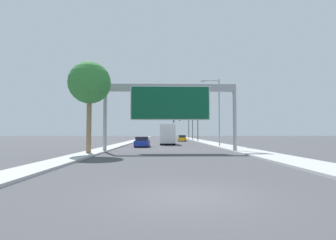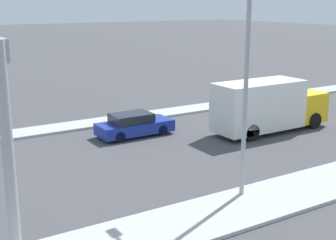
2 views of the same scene
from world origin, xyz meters
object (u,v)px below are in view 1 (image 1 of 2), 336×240
Objects in this scene: car_far_right at (142,142)px; palm_tree_foreground at (90,83)px; car_mid_right at (182,138)px; street_lamp_right at (217,107)px; truck_box_secondary at (166,134)px; sign_gantry at (170,99)px; truck_box_primary at (167,135)px; traffic_light_far_intersection at (183,125)px; traffic_light_mid_block at (188,124)px; traffic_light_near_intersection at (191,121)px.

palm_tree_foreground is (-3.69, -12.44, 5.60)m from car_far_right.
street_lamp_right is (3.05, -23.72, 4.68)m from car_mid_right.
palm_tree_foreground is at bearing -99.00° from truck_box_secondary.
sign_gantry reaches higher than car_far_right.
truck_box_primary is (-3.50, -15.87, 0.96)m from car_mid_right.
traffic_light_far_intersection is at bearing 84.08° from sign_gantry.
street_lamp_right is (0.91, -31.02, 1.14)m from traffic_light_mid_block.
truck_box_secondary is (0.00, 25.59, -0.02)m from truck_box_primary.
truck_box_secondary is 46.19m from palm_tree_foreground.
sign_gantry is at bearing -97.99° from traffic_light_mid_block.
traffic_light_far_intersection reaches higher than truck_box_secondary.
traffic_light_mid_block is 1.02× the size of traffic_light_far_intersection.
palm_tree_foreground is at bearing -109.95° from truck_box_primary.
car_far_right is at bearing -102.12° from traffic_light_far_intersection.
truck_box_primary reaches higher than car_mid_right.
car_far_right is 32.05m from traffic_light_mid_block.
truck_box_primary is 0.96× the size of palm_tree_foreground.
truck_box_secondary is at bearing 112.75° from traffic_light_near_intersection.
traffic_light_near_intersection is (1.71, -2.70, 3.71)m from car_mid_right.
traffic_light_near_intersection is at bearing 69.38° from palm_tree_foreground.
truck_box_secondary reaches higher than car_mid_right.
palm_tree_foreground reaches higher than car_mid_right.
street_lamp_right is (6.55, -33.45, 3.74)m from truck_box_secondary.
car_mid_right is 24.37m from street_lamp_right.
traffic_light_far_intersection is at bearing 76.83° from palm_tree_foreground.
sign_gantry is 1.70× the size of truck_box_secondary.
palm_tree_foreground reaches higher than traffic_light_near_intersection.
palm_tree_foreground is at bearing -106.62° from traffic_light_mid_block.
street_lamp_right is at bearing -86.36° from traffic_light_near_intersection.
car_mid_right is 0.57× the size of truck_box_primary.
truck_box_primary is (0.00, 16.99, -3.66)m from sign_gantry.
truck_box_secondary is at bearing 81.00° from palm_tree_foreground.
truck_box_primary is at bearing 90.00° from sign_gantry.
palm_tree_foreground reaches higher than car_far_right.
street_lamp_right is at bearing -2.85° from car_far_right.
street_lamp_right reaches higher than truck_box_secondary.
truck_box_secondary is 1.21× the size of traffic_light_near_intersection.
street_lamp_right is at bearing -82.67° from car_mid_right.
sign_gantry is 2.10× the size of traffic_light_mid_block.
truck_box_primary is 33.67m from traffic_light_far_intersection.
car_mid_right is 17.74m from traffic_light_far_intersection.
truck_box_secondary is 34.29m from street_lamp_right.
truck_box_primary is 14.42m from traffic_light_near_intersection.
traffic_light_mid_block reaches higher than car_mid_right.
truck_box_primary reaches higher than car_far_right.
street_lamp_right reaches higher than traffic_light_mid_block.
traffic_light_mid_block is 31.05m from street_lamp_right.
car_far_right is 22.60m from traffic_light_near_intersection.
traffic_light_mid_block is at bearing -23.30° from truck_box_secondary.
traffic_light_far_intersection is 54.43m from palm_tree_foreground.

